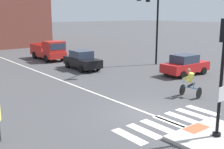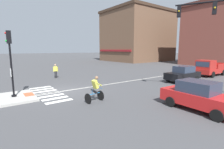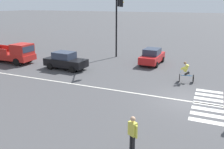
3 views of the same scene
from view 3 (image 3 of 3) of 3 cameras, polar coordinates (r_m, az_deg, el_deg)
name	(u,v)px [view 3 (image 3 of 3)]	position (r m, az deg, el deg)	size (l,w,h in m)	color
ground_plane	(188,101)	(16.32, 17.55, -6.06)	(300.00, 300.00, 0.00)	#474749
crosswalk_stripe_a	(206,121)	(14.01, 21.40, -10.32)	(0.44, 1.80, 0.01)	silver
crosswalk_stripe_b	(207,115)	(14.76, 21.56, -8.94)	(0.44, 1.80, 0.01)	silver
crosswalk_stripe_c	(207,109)	(15.52, 21.70, -7.69)	(0.44, 1.80, 0.01)	silver
crosswalk_stripe_d	(208,104)	(16.28, 21.83, -6.55)	(0.44, 1.80, 0.01)	silver
crosswalk_stripe_e	(208,99)	(17.05, 21.94, -5.52)	(0.44, 1.80, 0.01)	silver
crosswalk_stripe_f	(209,95)	(17.82, 22.05, -4.58)	(0.44, 1.80, 0.01)	silver
crosswalk_stripe_g	(209,91)	(18.60, 22.14, -3.71)	(0.44, 1.80, 0.01)	silver
lane_centre_line	(59,82)	(19.75, -12.54, -1.68)	(0.14, 28.00, 0.01)	silver
traffic_light_mast	(118,16)	(25.88, 1.38, 13.75)	(5.11, 2.71, 6.84)	black
car_black_eastbound_far	(65,61)	(23.26, -11.03, 3.25)	(2.02, 4.19, 1.64)	black
car_red_cross_right	(152,56)	(25.02, 9.52, 4.27)	(4.15, 1.94, 1.64)	red
pickup_truck_red_eastbound_distant	(15,54)	(27.18, -22.15, 4.61)	(2.12, 5.13, 2.08)	red
cyclist	(186,72)	(19.83, 17.19, 0.66)	(0.82, 1.18, 1.68)	black
pedestrian_at_curb_left	(133,132)	(10.22, 4.91, -13.39)	(0.36, 0.50, 1.67)	black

